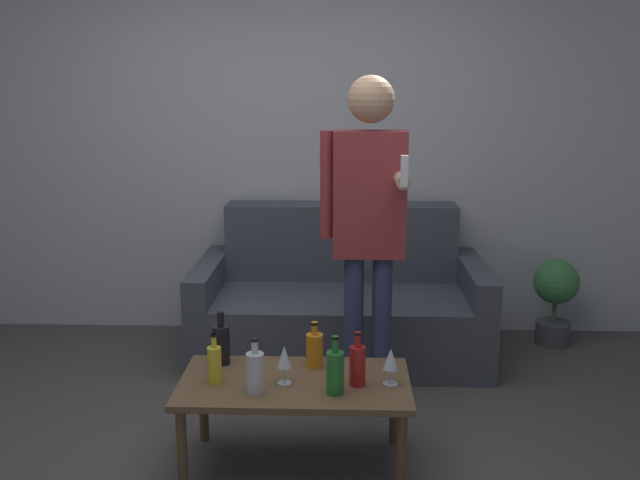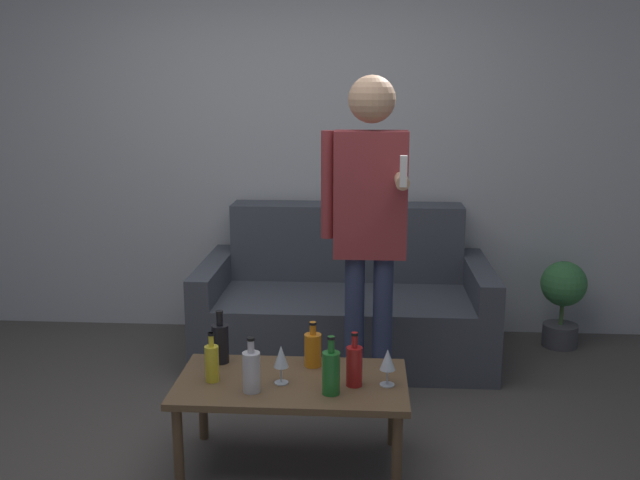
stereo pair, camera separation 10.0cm
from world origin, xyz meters
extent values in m
cube|color=silver|center=(0.00, 2.06, 1.35)|extent=(8.00, 0.06, 2.70)
cube|color=#474C56|center=(0.37, 1.39, 0.21)|extent=(1.51, 0.68, 0.42)
cube|color=#474C56|center=(0.37, 1.86, 0.46)|extent=(1.51, 0.26, 0.91)
cube|color=#474C56|center=(-0.45, 1.53, 0.30)|extent=(0.14, 0.94, 0.60)
cube|color=#474C56|center=(1.20, 1.53, 0.30)|extent=(0.14, 0.94, 0.60)
cube|color=brown|center=(0.18, 0.17, 0.40)|extent=(1.01, 0.56, 0.03)
cylinder|color=brown|center=(-0.27, -0.06, 0.19)|extent=(0.04, 0.04, 0.39)
cylinder|color=brown|center=(0.64, -0.06, 0.19)|extent=(0.04, 0.04, 0.39)
cylinder|color=brown|center=(-0.27, 0.40, 0.19)|extent=(0.04, 0.04, 0.39)
cylinder|color=brown|center=(0.64, 0.40, 0.19)|extent=(0.04, 0.04, 0.39)
cylinder|color=#23752D|center=(0.36, 0.05, 0.51)|extent=(0.08, 0.08, 0.18)
cylinder|color=#23752D|center=(0.36, 0.05, 0.63)|extent=(0.03, 0.03, 0.07)
cylinder|color=black|center=(0.36, 0.05, 0.66)|extent=(0.03, 0.03, 0.01)
cylinder|color=orange|center=(0.26, 0.34, 0.49)|extent=(0.08, 0.08, 0.15)
cylinder|color=orange|center=(0.26, 0.34, 0.60)|extent=(0.03, 0.03, 0.06)
cylinder|color=black|center=(0.26, 0.34, 0.62)|extent=(0.03, 0.03, 0.01)
cylinder|color=silver|center=(0.02, 0.05, 0.50)|extent=(0.08, 0.08, 0.17)
cylinder|color=silver|center=(0.02, 0.05, 0.62)|extent=(0.03, 0.03, 0.07)
cylinder|color=black|center=(0.02, 0.05, 0.65)|extent=(0.03, 0.03, 0.01)
cylinder|color=yellow|center=(-0.16, 0.14, 0.50)|extent=(0.06, 0.06, 0.16)
cylinder|color=yellow|center=(-0.16, 0.14, 0.61)|extent=(0.02, 0.02, 0.06)
cylinder|color=black|center=(-0.16, 0.14, 0.63)|extent=(0.03, 0.03, 0.01)
cylinder|color=#B21E1E|center=(0.46, 0.14, 0.50)|extent=(0.07, 0.07, 0.17)
cylinder|color=#B21E1E|center=(0.46, 0.14, 0.62)|extent=(0.03, 0.03, 0.07)
cylinder|color=black|center=(0.46, 0.14, 0.65)|extent=(0.03, 0.03, 0.01)
cylinder|color=black|center=(-0.17, 0.35, 0.51)|extent=(0.08, 0.08, 0.18)
cylinder|color=black|center=(-0.17, 0.35, 0.63)|extent=(0.03, 0.03, 0.07)
cylinder|color=black|center=(-0.17, 0.35, 0.66)|extent=(0.03, 0.03, 0.01)
cylinder|color=silver|center=(0.14, 0.14, 0.42)|extent=(0.06, 0.06, 0.01)
cylinder|color=silver|center=(0.14, 0.14, 0.46)|extent=(0.01, 0.01, 0.07)
cone|color=silver|center=(0.14, 0.14, 0.54)|extent=(0.06, 0.06, 0.10)
cylinder|color=silver|center=(0.60, 0.15, 0.42)|extent=(0.06, 0.06, 0.01)
cylinder|color=silver|center=(0.60, 0.15, 0.45)|extent=(0.01, 0.01, 0.07)
cone|color=silver|center=(0.60, 0.15, 0.53)|extent=(0.07, 0.07, 0.09)
cylinder|color=navy|center=(0.45, 0.76, 0.42)|extent=(0.10, 0.10, 0.84)
cylinder|color=navy|center=(0.59, 0.76, 0.42)|extent=(0.10, 0.10, 0.84)
cube|color=#933338|center=(0.52, 0.76, 1.15)|extent=(0.36, 0.16, 0.63)
sphere|color=tan|center=(0.52, 0.76, 1.61)|extent=(0.23, 0.23, 0.23)
cylinder|color=#933338|center=(0.31, 0.76, 1.20)|extent=(0.06, 0.06, 0.53)
cylinder|color=tan|center=(0.66, 0.62, 1.25)|extent=(0.06, 0.27, 0.06)
cube|color=white|center=(0.66, 0.46, 1.31)|extent=(0.03, 0.03, 0.14)
cylinder|color=#4C4C51|center=(1.78, 1.78, 0.07)|extent=(0.23, 0.23, 0.15)
cylinder|color=#476B38|center=(1.78, 1.78, 0.23)|extent=(0.03, 0.03, 0.17)
sphere|color=#428E4C|center=(1.78, 1.78, 0.42)|extent=(0.29, 0.29, 0.29)
camera|label=1|loc=(0.40, -2.74, 1.70)|focal=40.00mm
camera|label=2|loc=(0.50, -2.73, 1.70)|focal=40.00mm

